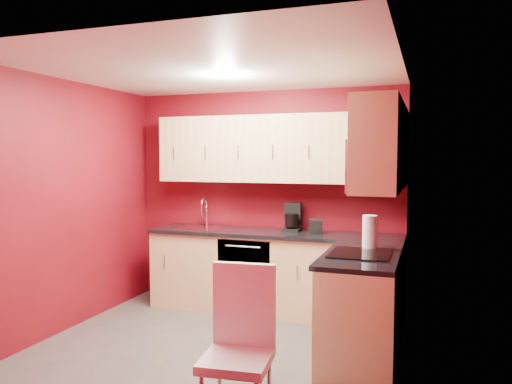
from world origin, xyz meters
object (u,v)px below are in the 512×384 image
Objects in this scene: microwave at (376,166)px; paper_towel at (370,232)px; sink at (200,225)px; coffee_maker at (292,217)px; napkin_holder at (315,227)px; dining_chair at (237,351)px.

microwave is 0.66m from paper_towel.
microwave is 1.46× the size of sink.
microwave reaches higher than coffee_maker.
microwave is 5.01× the size of napkin_holder.
sink is 2.81m from dining_chair.
paper_towel is 1.86m from dining_chair.
dining_chair is (0.32, -2.51, -0.55)m from coffee_maker.
coffee_maker reaches higher than dining_chair.
paper_towel reaches higher than napkin_holder.
paper_towel is at bearing -48.31° from napkin_holder.
napkin_holder is 0.99m from paper_towel.
coffee_maker is at bearing 132.47° from microwave.
napkin_holder is (0.29, -0.11, -0.08)m from coffee_maker.
microwave is at bearing -54.10° from napkin_holder.
coffee_maker is (1.08, 0.11, 0.12)m from sink.
sink is at bearing 114.30° from dining_chair.
sink is 2.16m from paper_towel.
sink is 0.50× the size of dining_chair.
dining_chair is (-0.62, -1.67, -0.54)m from paper_towel.
microwave reaches higher than napkin_holder.
napkin_holder is at bearing 131.69° from paper_towel.
microwave is at bearing -49.24° from coffee_maker.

